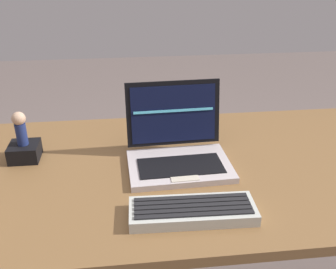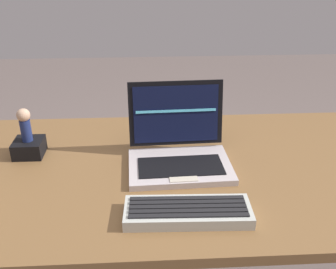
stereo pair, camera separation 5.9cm
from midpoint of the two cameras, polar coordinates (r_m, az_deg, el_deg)
desk at (r=1.26m, az=4.05°, el=-7.46°), size 1.65×0.80×0.71m
laptop_front at (r=1.22m, az=2.97°, el=-2.25°), size 0.32×0.26×0.24m
external_keyboard at (r=1.01m, az=4.62°, el=-11.25°), size 0.33×0.12×0.03m
figurine_stand at (r=1.34m, az=-18.53°, el=-1.86°), size 0.09×0.09×0.05m
figurine at (r=1.31m, az=-19.07°, el=1.56°), size 0.04×0.04×0.11m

